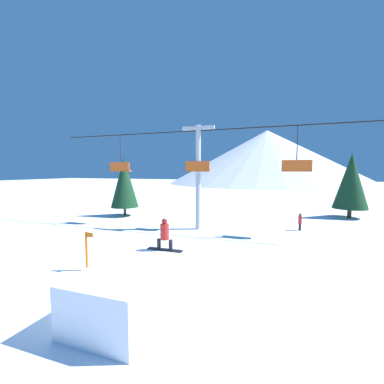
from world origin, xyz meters
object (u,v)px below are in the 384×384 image
Objects in this scene: snow_ramp at (137,285)px; distant_skier at (300,221)px; snowboarder at (165,235)px; pine_tree_near at (124,182)px; trail_marker at (87,250)px.

distant_skier is (5.45, 13.05, -0.06)m from snow_ramp.
distant_skier is at bearing 66.00° from snowboarder.
snow_ramp is at bearing -112.66° from distant_skier.
pine_tree_near reaches higher than snow_ramp.
trail_marker reaches higher than distant_skier.
pine_tree_near is 4.54× the size of distant_skier.
snow_ramp is at bearing -27.51° from trail_marker.
snow_ramp is 4.11m from trail_marker.
snow_ramp is at bearing -101.07° from snowboarder.
snow_ramp is 1.95m from snowboarder.
snow_ramp is 2.53× the size of trail_marker.
snow_ramp is 3.50× the size of distant_skier.
pine_tree_near is (-10.22, 12.50, 1.21)m from snowboarder.
trail_marker is 1.38× the size of distant_skier.
snowboarder is 1.08× the size of distant_skier.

